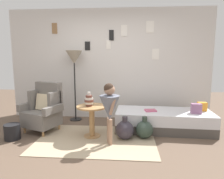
% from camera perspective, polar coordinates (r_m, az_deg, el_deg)
% --- Properties ---
extents(ground_plane, '(12.00, 12.00, 0.00)m').
position_cam_1_polar(ground_plane, '(3.33, -4.07, -17.18)').
color(ground_plane, brown).
extents(gallery_wall, '(4.80, 0.12, 2.60)m').
position_cam_1_polar(gallery_wall, '(4.93, -0.79, 7.03)').
color(gallery_wall, silver).
rests_on(gallery_wall, ground).
extents(rug, '(2.09, 1.44, 0.01)m').
position_cam_1_polar(rug, '(3.78, -4.46, -13.81)').
color(rug, tan).
rests_on(rug, ground).
extents(armchair, '(0.88, 0.78, 0.97)m').
position_cam_1_polar(armchair, '(4.33, -18.57, -5.26)').
color(armchair, tan).
rests_on(armchair, ground).
extents(daybed, '(1.93, 0.88, 0.40)m').
position_cam_1_polar(daybed, '(4.32, 14.20, -8.41)').
color(daybed, '#4C4742').
rests_on(daybed, ground).
extents(pillow_head, '(0.17, 0.12, 0.17)m').
position_cam_1_polar(pillow_head, '(4.51, 23.95, -4.39)').
color(pillow_head, orange).
rests_on(pillow_head, daybed).
extents(pillow_mid, '(0.20, 0.14, 0.19)m').
position_cam_1_polar(pillow_mid, '(4.25, 22.56, -4.97)').
color(pillow_mid, gray).
rests_on(pillow_mid, daybed).
extents(side_table, '(0.56, 0.56, 0.59)m').
position_cam_1_polar(side_table, '(3.80, -5.68, -7.11)').
color(side_table, tan).
rests_on(side_table, ground).
extents(vase_striped, '(0.17, 0.17, 0.26)m').
position_cam_1_polar(vase_striped, '(3.73, -6.48, -3.03)').
color(vase_striped, brown).
rests_on(vase_striped, side_table).
extents(floor_lamp, '(0.38, 0.38, 1.63)m').
position_cam_1_polar(floor_lamp, '(4.77, -10.57, 8.05)').
color(floor_lamp, black).
rests_on(floor_lamp, ground).
extents(person_child, '(0.34, 0.34, 1.05)m').
position_cam_1_polar(person_child, '(3.39, -0.69, -4.68)').
color(person_child, '#A37A60').
rests_on(person_child, ground).
extents(book_on_daybed, '(0.25, 0.20, 0.03)m').
position_cam_1_polar(book_on_daybed, '(4.18, 10.76, -5.79)').
color(book_on_daybed, '#C25877').
rests_on(book_on_daybed, daybed).
extents(demijohn_near, '(0.34, 0.34, 0.42)m').
position_cam_1_polar(demijohn_near, '(3.76, 3.62, -11.21)').
color(demijohn_near, '#332D38').
rests_on(demijohn_near, ground).
extents(demijohn_far, '(0.32, 0.32, 0.41)m').
position_cam_1_polar(demijohn_far, '(3.84, 9.10, -11.00)').
color(demijohn_far, '#2D3D33').
rests_on(demijohn_far, ground).
extents(magazine_basket, '(0.28, 0.28, 0.28)m').
position_cam_1_polar(magazine_basket, '(4.16, -26.19, -10.60)').
color(magazine_basket, black).
rests_on(magazine_basket, ground).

